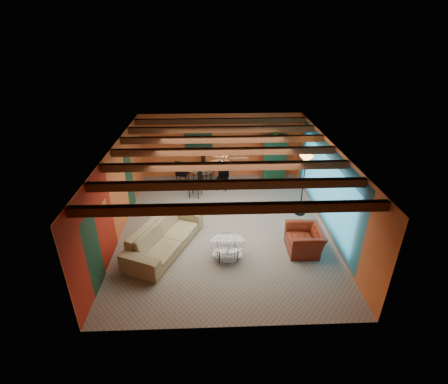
{
  "coord_description": "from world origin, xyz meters",
  "views": [
    {
      "loc": [
        -0.36,
        -9.04,
        5.91
      ],
      "look_at": [
        0.0,
        0.2,
        1.15
      ],
      "focal_mm": 26.49,
      "sensor_mm": 36.0,
      "label": 1
    }
  ],
  "objects_px": {
    "sofa": "(165,236)",
    "potted_plant": "(276,131)",
    "armchair": "(304,240)",
    "armoire": "(274,158)",
    "dining_table": "(202,174)",
    "coffee_table": "(227,250)",
    "floor_lamp": "(303,186)",
    "vase": "(202,159)"
  },
  "relations": [
    {
      "from": "potted_plant",
      "to": "armchair",
      "type": "bearing_deg",
      "value": -89.41
    },
    {
      "from": "armoire",
      "to": "vase",
      "type": "height_order",
      "value": "armoire"
    },
    {
      "from": "armchair",
      "to": "floor_lamp",
      "type": "distance_m",
      "value": 2.21
    },
    {
      "from": "dining_table",
      "to": "floor_lamp",
      "type": "relative_size",
      "value": 0.99
    },
    {
      "from": "dining_table",
      "to": "armoire",
      "type": "height_order",
      "value": "armoire"
    },
    {
      "from": "dining_table",
      "to": "potted_plant",
      "type": "bearing_deg",
      "value": 14.98
    },
    {
      "from": "dining_table",
      "to": "floor_lamp",
      "type": "distance_m",
      "value": 4.09
    },
    {
      "from": "dining_table",
      "to": "potted_plant",
      "type": "xyz_separation_m",
      "value": [
        2.97,
        0.79,
        1.49
      ]
    },
    {
      "from": "coffee_table",
      "to": "potted_plant",
      "type": "height_order",
      "value": "potted_plant"
    },
    {
      "from": "armchair",
      "to": "armoire",
      "type": "relative_size",
      "value": 0.61
    },
    {
      "from": "sofa",
      "to": "coffee_table",
      "type": "height_order",
      "value": "sofa"
    },
    {
      "from": "armoire",
      "to": "floor_lamp",
      "type": "relative_size",
      "value": 0.84
    },
    {
      "from": "sofa",
      "to": "coffee_table",
      "type": "bearing_deg",
      "value": -82.04
    },
    {
      "from": "dining_table",
      "to": "potted_plant",
      "type": "height_order",
      "value": "potted_plant"
    },
    {
      "from": "armchair",
      "to": "armoire",
      "type": "height_order",
      "value": "armoire"
    },
    {
      "from": "armchair",
      "to": "coffee_table",
      "type": "relative_size",
      "value": 1.1
    },
    {
      "from": "coffee_table",
      "to": "vase",
      "type": "relative_size",
      "value": 5.06
    },
    {
      "from": "sofa",
      "to": "coffee_table",
      "type": "distance_m",
      "value": 1.86
    },
    {
      "from": "coffee_table",
      "to": "armoire",
      "type": "relative_size",
      "value": 0.56
    },
    {
      "from": "armchair",
      "to": "coffee_table",
      "type": "bearing_deg",
      "value": -83.41
    },
    {
      "from": "armoire",
      "to": "potted_plant",
      "type": "height_order",
      "value": "potted_plant"
    },
    {
      "from": "armoire",
      "to": "sofa",
      "type": "bearing_deg",
      "value": -149.11
    },
    {
      "from": "coffee_table",
      "to": "potted_plant",
      "type": "xyz_separation_m",
      "value": [
        2.18,
        5.29,
        1.79
      ]
    },
    {
      "from": "vase",
      "to": "potted_plant",
      "type": "bearing_deg",
      "value": 14.98
    },
    {
      "from": "coffee_table",
      "to": "vase",
      "type": "height_order",
      "value": "vase"
    },
    {
      "from": "floor_lamp",
      "to": "armoire",
      "type": "bearing_deg",
      "value": 98.56
    },
    {
      "from": "armoire",
      "to": "potted_plant",
      "type": "xyz_separation_m",
      "value": [
        0.0,
        0.0,
        1.14
      ]
    },
    {
      "from": "sofa",
      "to": "armchair",
      "type": "height_order",
      "value": "sofa"
    },
    {
      "from": "floor_lamp",
      "to": "potted_plant",
      "type": "xyz_separation_m",
      "value": [
        -0.45,
        2.99,
        0.97
      ]
    },
    {
      "from": "sofa",
      "to": "coffee_table",
      "type": "relative_size",
      "value": 2.87
    },
    {
      "from": "sofa",
      "to": "potted_plant",
      "type": "xyz_separation_m",
      "value": [
        3.96,
        4.79,
        1.62
      ]
    },
    {
      "from": "coffee_table",
      "to": "dining_table",
      "type": "relative_size",
      "value": 0.47
    },
    {
      "from": "potted_plant",
      "to": "armoire",
      "type": "bearing_deg",
      "value": 0.0
    },
    {
      "from": "sofa",
      "to": "armchair",
      "type": "relative_size",
      "value": 2.62
    },
    {
      "from": "vase",
      "to": "sofa",
      "type": "bearing_deg",
      "value": -104.02
    },
    {
      "from": "armchair",
      "to": "coffee_table",
      "type": "xyz_separation_m",
      "value": [
        -2.23,
        -0.25,
        -0.1
      ]
    },
    {
      "from": "armchair",
      "to": "coffee_table",
      "type": "distance_m",
      "value": 2.24
    },
    {
      "from": "potted_plant",
      "to": "dining_table",
      "type": "bearing_deg",
      "value": -165.02
    },
    {
      "from": "sofa",
      "to": "potted_plant",
      "type": "height_order",
      "value": "potted_plant"
    },
    {
      "from": "armoire",
      "to": "floor_lamp",
      "type": "xyz_separation_m",
      "value": [
        0.45,
        -2.99,
        0.18
      ]
    },
    {
      "from": "coffee_table",
      "to": "dining_table",
      "type": "distance_m",
      "value": 4.58
    },
    {
      "from": "armchair",
      "to": "dining_table",
      "type": "relative_size",
      "value": 0.52
    }
  ]
}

